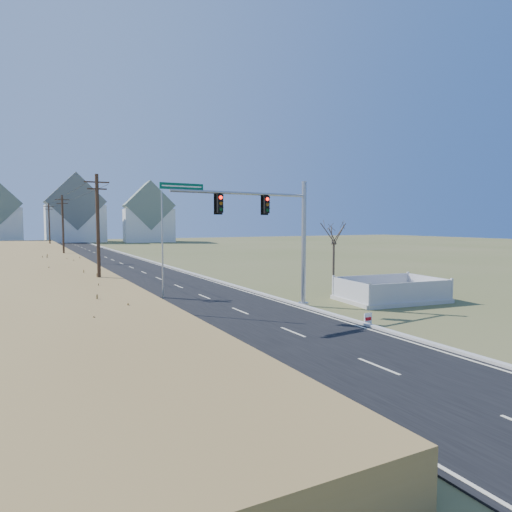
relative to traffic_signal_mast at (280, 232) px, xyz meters
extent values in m
plane|color=#50572A|center=(-2.59, -3.67, -4.85)|extent=(260.00, 260.00, 0.00)
cube|color=black|center=(-2.59, 46.33, -4.82)|extent=(8.00, 180.00, 0.06)
cube|color=#B2AFA8|center=(1.56, 46.33, -4.76)|extent=(0.30, 180.00, 0.18)
cylinder|color=#422D1E|center=(-9.09, 11.33, -0.35)|extent=(0.26, 0.26, 9.00)
cube|color=#422D1E|center=(-9.09, 11.33, 3.55)|extent=(1.80, 0.10, 0.10)
cube|color=#422D1E|center=(-9.09, 11.33, 3.05)|extent=(1.40, 0.10, 0.10)
cylinder|color=#422D1E|center=(-9.09, 41.33, -0.35)|extent=(0.26, 0.26, 9.00)
cube|color=#422D1E|center=(-9.09, 41.33, 3.55)|extent=(1.80, 0.10, 0.10)
cube|color=#422D1E|center=(-9.09, 41.33, 3.05)|extent=(1.40, 0.10, 0.10)
cylinder|color=#422D1E|center=(-9.09, 71.33, -0.35)|extent=(0.26, 0.26, 9.00)
cube|color=#422D1E|center=(-9.09, 71.33, 3.55)|extent=(1.80, 0.10, 0.10)
cube|color=#422D1E|center=(-9.09, 71.33, 3.05)|extent=(1.40, 0.10, 0.10)
cube|color=white|center=(-0.59, 108.33, 0.15)|extent=(15.00, 10.00, 10.00)
cube|color=slate|center=(-0.59, 108.33, 6.05)|extent=(15.27, 10.20, 15.27)
cube|color=white|center=(17.41, 100.33, -0.35)|extent=(13.87, 10.31, 9.00)
cube|color=slate|center=(17.41, 100.33, 5.05)|extent=(14.12, 10.51, 13.24)
cylinder|color=#9EA0A5|center=(1.91, 0.22, -4.74)|extent=(0.69, 0.69, 0.23)
cylinder|color=#9EA0A5|center=(1.91, 0.22, -0.84)|extent=(0.30, 0.30, 8.04)
cylinder|color=#9EA0A5|center=(-2.65, -0.30, 2.26)|extent=(9.15, 1.22, 0.18)
cube|color=black|center=(-1.05, -0.12, 1.64)|extent=(0.37, 0.32, 1.05)
cube|color=black|center=(-4.25, -0.48, 1.64)|extent=(0.37, 0.32, 1.05)
cube|color=#045439|center=(-6.53, -0.74, 2.49)|extent=(2.51, 0.32, 0.34)
cube|color=#B7B5AD|center=(8.35, -0.96, -4.72)|extent=(7.29, 5.36, 0.26)
cube|color=#B8B8BE|center=(8.12, -3.13, -3.94)|extent=(6.51, 0.78, 1.31)
cube|color=#B8B8BE|center=(8.59, 1.20, -3.94)|extent=(6.51, 0.78, 1.31)
cube|color=#B8B8BE|center=(5.10, -0.61, -3.94)|extent=(0.55, 4.34, 1.31)
cube|color=#B8B8BE|center=(11.60, -1.31, -3.94)|extent=(0.55, 4.34, 1.31)
cube|color=white|center=(1.91, -5.97, -4.52)|extent=(0.50, 0.05, 0.62)
cube|color=#AE0B12|center=(1.91, -6.00, -4.52)|extent=(0.40, 0.02, 0.18)
cylinder|color=#B7B5AD|center=(-6.89, 1.89, -4.78)|extent=(0.33, 0.33, 0.15)
cylinder|color=#9EA0A5|center=(-6.89, 1.89, -1.22)|extent=(0.09, 0.09, 7.27)
cylinder|color=#4C3F33|center=(7.38, 4.26, -2.92)|extent=(0.18, 0.18, 3.87)
camera|label=1|loc=(-14.36, -24.35, 0.59)|focal=32.00mm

